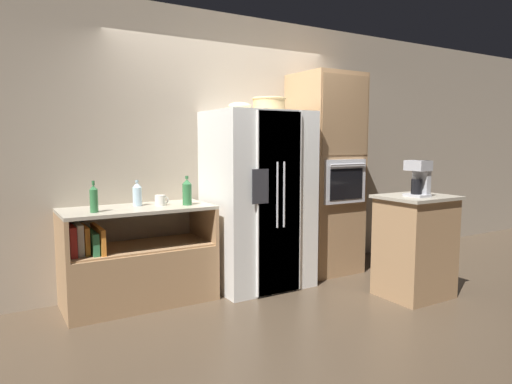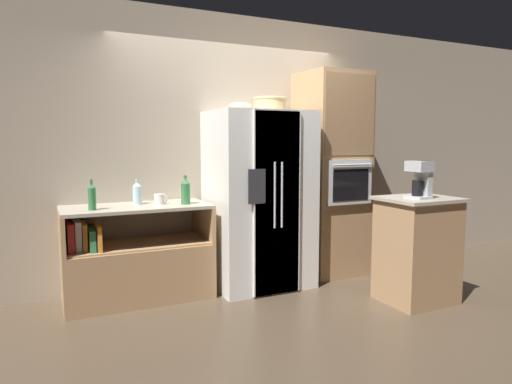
{
  "view_description": "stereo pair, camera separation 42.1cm",
  "coord_description": "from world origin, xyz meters",
  "px_view_note": "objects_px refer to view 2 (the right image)",
  "views": [
    {
      "loc": [
        -2.23,
        -3.89,
        1.47
      ],
      "look_at": [
        0.08,
        -0.03,
        0.98
      ],
      "focal_mm": 32.0,
      "sensor_mm": 36.0,
      "label": 1
    },
    {
      "loc": [
        -1.85,
        -4.09,
        1.47
      ],
      "look_at": [
        0.08,
        -0.03,
        0.98
      ],
      "focal_mm": 32.0,
      "sensor_mm": 36.0,
      "label": 2
    }
  ],
  "objects_px": {
    "refrigerator": "(259,199)",
    "bottle_tall": "(92,197)",
    "coffee_maker": "(420,178)",
    "bottle_wide": "(137,193)",
    "wall_oven": "(331,174)",
    "fruit_bowl": "(240,106)",
    "wicker_basket": "(270,104)",
    "bottle_short": "(186,191)",
    "mug": "(160,199)"
  },
  "relations": [
    {
      "from": "bottle_tall",
      "to": "mug",
      "type": "distance_m",
      "value": 0.63
    },
    {
      "from": "refrigerator",
      "to": "fruit_bowl",
      "type": "distance_m",
      "value": 0.95
    },
    {
      "from": "bottle_tall",
      "to": "mug",
      "type": "height_order",
      "value": "bottle_tall"
    },
    {
      "from": "refrigerator",
      "to": "bottle_wide",
      "type": "relative_size",
      "value": 7.49
    },
    {
      "from": "wicker_basket",
      "to": "fruit_bowl",
      "type": "xyz_separation_m",
      "value": [
        -0.31,
        0.05,
        -0.03
      ]
    },
    {
      "from": "wicker_basket",
      "to": "coffee_maker",
      "type": "xyz_separation_m",
      "value": [
        0.95,
        -1.08,
        -0.69
      ]
    },
    {
      "from": "fruit_bowl",
      "to": "bottle_short",
      "type": "xyz_separation_m",
      "value": [
        -0.56,
        0.01,
        -0.81
      ]
    },
    {
      "from": "wall_oven",
      "to": "mug",
      "type": "height_order",
      "value": "wall_oven"
    },
    {
      "from": "fruit_bowl",
      "to": "mug",
      "type": "distance_m",
      "value": 1.18
    },
    {
      "from": "wall_oven",
      "to": "mug",
      "type": "xyz_separation_m",
      "value": [
        -1.92,
        0.03,
        -0.18
      ]
    },
    {
      "from": "coffee_maker",
      "to": "bottle_wide",
      "type": "bearing_deg",
      "value": 149.55
    },
    {
      "from": "bottle_short",
      "to": "bottle_wide",
      "type": "bearing_deg",
      "value": 156.74
    },
    {
      "from": "refrigerator",
      "to": "mug",
      "type": "xyz_separation_m",
      "value": [
        -1.0,
        0.09,
        0.05
      ]
    },
    {
      "from": "wicker_basket",
      "to": "fruit_bowl",
      "type": "height_order",
      "value": "wicker_basket"
    },
    {
      "from": "wicker_basket",
      "to": "bottle_short",
      "type": "distance_m",
      "value": 1.21
    },
    {
      "from": "refrigerator",
      "to": "wall_oven",
      "type": "xyz_separation_m",
      "value": [
        0.92,
        0.07,
        0.22
      ]
    },
    {
      "from": "refrigerator",
      "to": "fruit_bowl",
      "type": "bearing_deg",
      "value": -178.27
    },
    {
      "from": "refrigerator",
      "to": "bottle_tall",
      "type": "distance_m",
      "value": 1.62
    },
    {
      "from": "bottle_short",
      "to": "mug",
      "type": "xyz_separation_m",
      "value": [
        -0.23,
        0.09,
        -0.08
      ]
    },
    {
      "from": "wall_oven",
      "to": "bottle_short",
      "type": "distance_m",
      "value": 1.7
    },
    {
      "from": "wall_oven",
      "to": "coffee_maker",
      "type": "relative_size",
      "value": 6.66
    },
    {
      "from": "wicker_basket",
      "to": "bottle_short",
      "type": "height_order",
      "value": "wicker_basket"
    },
    {
      "from": "refrigerator",
      "to": "bottle_wide",
      "type": "bearing_deg",
      "value": 171.52
    },
    {
      "from": "bottle_tall",
      "to": "coffee_maker",
      "type": "height_order",
      "value": "coffee_maker"
    },
    {
      "from": "wall_oven",
      "to": "fruit_bowl",
      "type": "relative_size",
      "value": 9.8
    },
    {
      "from": "bottle_tall",
      "to": "bottle_short",
      "type": "height_order",
      "value": "bottle_short"
    },
    {
      "from": "refrigerator",
      "to": "bottle_tall",
      "type": "xyz_separation_m",
      "value": [
        -1.61,
        -0.03,
        0.12
      ]
    },
    {
      "from": "bottle_wide",
      "to": "fruit_bowl",
      "type": "bearing_deg",
      "value": -10.68
    },
    {
      "from": "refrigerator",
      "to": "mug",
      "type": "bearing_deg",
      "value": 174.74
    },
    {
      "from": "bottle_tall",
      "to": "bottle_wide",
      "type": "relative_size",
      "value": 1.12
    },
    {
      "from": "refrigerator",
      "to": "wicker_basket",
      "type": "relative_size",
      "value": 5.25
    },
    {
      "from": "refrigerator",
      "to": "fruit_bowl",
      "type": "height_order",
      "value": "fruit_bowl"
    },
    {
      "from": "mug",
      "to": "fruit_bowl",
      "type": "bearing_deg",
      "value": -7.15
    },
    {
      "from": "wicker_basket",
      "to": "mug",
      "type": "xyz_separation_m",
      "value": [
        -1.09,
        0.15,
        -0.91
      ]
    },
    {
      "from": "bottle_short",
      "to": "mug",
      "type": "distance_m",
      "value": 0.26
    },
    {
      "from": "wall_oven",
      "to": "bottle_short",
      "type": "relative_size",
      "value": 8.15
    },
    {
      "from": "coffee_maker",
      "to": "wall_oven",
      "type": "bearing_deg",
      "value": 95.66
    },
    {
      "from": "coffee_maker",
      "to": "bottle_tall",
      "type": "bearing_deg",
      "value": 157.39
    },
    {
      "from": "bottle_tall",
      "to": "fruit_bowl",
      "type": "bearing_deg",
      "value": 0.9
    },
    {
      "from": "wicker_basket",
      "to": "bottle_tall",
      "type": "bearing_deg",
      "value": 179.06
    },
    {
      "from": "fruit_bowl",
      "to": "mug",
      "type": "xyz_separation_m",
      "value": [
        -0.79,
        0.1,
        -0.88
      ]
    },
    {
      "from": "bottle_tall",
      "to": "bottle_wide",
      "type": "distance_m",
      "value": 0.47
    },
    {
      "from": "bottle_tall",
      "to": "bottle_short",
      "type": "distance_m",
      "value": 0.84
    },
    {
      "from": "wicker_basket",
      "to": "bottle_wide",
      "type": "relative_size",
      "value": 1.43
    },
    {
      "from": "fruit_bowl",
      "to": "refrigerator",
      "type": "bearing_deg",
      "value": 1.73
    },
    {
      "from": "wall_oven",
      "to": "refrigerator",
      "type": "bearing_deg",
      "value": -175.85
    },
    {
      "from": "bottle_tall",
      "to": "mug",
      "type": "bearing_deg",
      "value": 11.1
    },
    {
      "from": "bottle_short",
      "to": "bottle_wide",
      "type": "xyz_separation_m",
      "value": [
        -0.42,
        0.18,
        -0.01
      ]
    },
    {
      "from": "wall_oven",
      "to": "mug",
      "type": "distance_m",
      "value": 1.93
    },
    {
      "from": "bottle_short",
      "to": "coffee_maker",
      "type": "relative_size",
      "value": 0.82
    }
  ]
}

